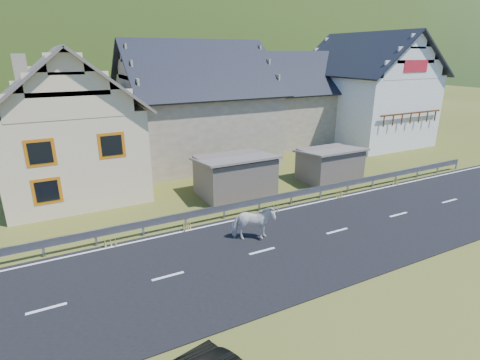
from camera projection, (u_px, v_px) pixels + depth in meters
ground at (337, 232)px, 17.18m from camera, size 160.00×160.00×0.00m
road at (337, 231)px, 17.18m from camera, size 60.00×7.00×0.04m
lane_markings at (337, 231)px, 17.17m from camera, size 60.00×6.60×0.01m
guardrail at (292, 195)px, 20.10m from camera, size 28.10×0.09×0.75m
shed_left at (235, 176)px, 21.42m from camera, size 4.30×3.30×2.40m
shed_right at (329, 165)px, 23.86m from camera, size 3.80×2.90×2.20m
house_cream at (68, 116)px, 21.52m from camera, size 7.80×9.80×8.30m
house_stone_a at (196, 98)px, 27.87m from camera, size 10.80×9.80×8.90m
house_stone_b at (291, 94)px, 34.02m from camera, size 9.80×8.80×8.10m
house_white at (365, 85)px, 33.83m from camera, size 8.80×10.80×9.70m
mountain at (85, 114)px, 177.18m from camera, size 440.00×280.00×260.00m
horse at (253, 223)px, 16.16m from camera, size 1.47×2.03×1.56m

